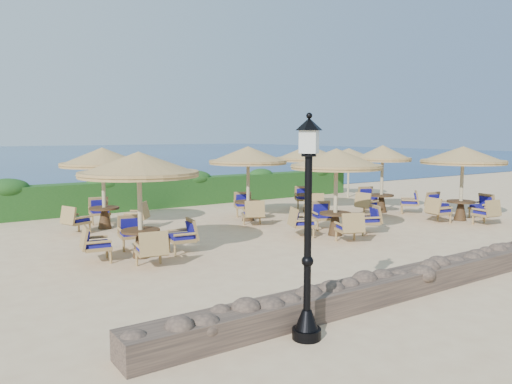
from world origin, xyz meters
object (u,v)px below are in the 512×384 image
at_px(cafe_set_1, 336,176).
at_px(cafe_set_6, 382,168).
at_px(cafe_set_2, 462,169).
at_px(cafe_set_3, 103,171).
at_px(lamp_post, 308,238).
at_px(extra_parasol, 349,153).
at_px(cafe_set_0, 139,183).
at_px(cafe_set_5, 309,162).
at_px(cafe_set_4, 248,165).

xyz_separation_m(cafe_set_1, cafe_set_6, (4.64, 2.35, -0.07)).
relative_size(cafe_set_2, cafe_set_3, 1.05).
distance_m(cafe_set_2, cafe_set_3, 12.39).
height_order(lamp_post, extra_parasol, lamp_post).
bearing_deg(cafe_set_0, lamp_post, -87.91).
relative_size(cafe_set_0, cafe_set_1, 1.04).
distance_m(extra_parasol, cafe_set_0, 14.08).
bearing_deg(cafe_set_3, extra_parasol, 6.76).
bearing_deg(lamp_post, cafe_set_0, 92.09).
height_order(cafe_set_1, cafe_set_3, same).
bearing_deg(extra_parasol, cafe_set_1, -136.73).
xyz_separation_m(cafe_set_3, cafe_set_5, (7.86, -0.94, 0.09)).
bearing_deg(cafe_set_6, cafe_set_0, -171.05).
bearing_deg(cafe_set_1, cafe_set_2, -5.52).
xyz_separation_m(cafe_set_0, cafe_set_4, (5.15, 2.99, 0.14)).
bearing_deg(cafe_set_3, cafe_set_5, -6.85).
xyz_separation_m(extra_parasol, cafe_set_1, (-6.89, -6.49, -0.35)).
relative_size(extra_parasol, cafe_set_2, 0.82).
relative_size(cafe_set_1, cafe_set_2, 0.97).
relative_size(cafe_set_2, cafe_set_4, 1.03).
relative_size(cafe_set_4, cafe_set_6, 1.05).
relative_size(extra_parasol, cafe_set_3, 0.86).
height_order(cafe_set_3, cafe_set_5, same).
relative_size(cafe_set_0, cafe_set_3, 1.07).
height_order(cafe_set_2, cafe_set_4, same).
height_order(cafe_set_4, cafe_set_6, same).
height_order(cafe_set_1, cafe_set_4, same).
xyz_separation_m(lamp_post, cafe_set_5, (8.06, 9.59, 0.43)).
distance_m(cafe_set_1, cafe_set_2, 5.59).
distance_m(extra_parasol, cafe_set_5, 5.15).
bearing_deg(cafe_set_6, cafe_set_5, 143.00).
relative_size(lamp_post, extra_parasol, 1.38).
xyz_separation_m(lamp_post, cafe_set_3, (0.20, 10.53, 0.34)).
xyz_separation_m(cafe_set_0, cafe_set_1, (5.93, -0.68, -0.05)).
distance_m(lamp_post, cafe_set_2, 12.32).
height_order(extra_parasol, cafe_set_2, cafe_set_2).
distance_m(cafe_set_0, cafe_set_2, 11.56).
bearing_deg(cafe_set_3, lamp_post, -91.10).
bearing_deg(cafe_set_4, lamp_post, -118.22).
height_order(cafe_set_0, cafe_set_2, same).
bearing_deg(cafe_set_5, cafe_set_6, -37.00).
distance_m(extra_parasol, cafe_set_6, 4.73).
distance_m(extra_parasol, cafe_set_2, 7.16).
xyz_separation_m(cafe_set_0, cafe_set_5, (8.28, 3.40, 0.11)).
height_order(cafe_set_4, cafe_set_5, same).
bearing_deg(cafe_set_2, extra_parasol, 79.29).
distance_m(lamp_post, cafe_set_0, 6.20).
height_order(cafe_set_2, cafe_set_3, same).
xyz_separation_m(cafe_set_5, cafe_set_6, (2.30, -1.73, -0.23)).
relative_size(lamp_post, cafe_set_1, 1.16).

